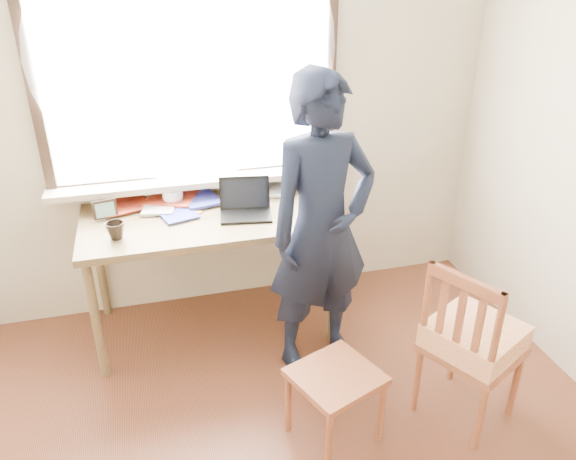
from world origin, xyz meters
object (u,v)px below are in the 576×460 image
object	(u,v)px
desk	(209,227)
person	(322,229)
laptop	(245,206)
mug_dark	(116,231)
side_chair	(472,340)
mug_white	(173,197)
work_chair	(336,384)

from	to	relation	value
desk	person	distance (m)	0.75
desk	laptop	size ratio (longest dim) A/B	4.48
laptop	mug_dark	size ratio (longest dim) A/B	3.22
desk	side_chair	xyz separation A→B (m)	(1.16, -1.13, -0.24)
mug_white	side_chair	bearing A→B (deg)	-44.82
laptop	mug_dark	bearing A→B (deg)	-169.82
laptop	side_chair	distance (m)	1.49
mug_dark	work_chair	size ratio (longest dim) A/B	0.21
desk	laptop	bearing A→B (deg)	-9.15
work_chair	side_chair	bearing A→B (deg)	-2.44
mug_dark	mug_white	bearing A→B (deg)	48.29
laptop	mug_white	bearing A→B (deg)	148.84
work_chair	person	xyz separation A→B (m)	(0.12, 0.62, 0.53)
mug_white	mug_dark	distance (m)	0.52
mug_dark	work_chair	xyz separation A→B (m)	(0.98, -0.93, -0.52)
mug_dark	side_chair	bearing A→B (deg)	-29.48
desk	work_chair	xyz separation A→B (m)	(0.45, -1.10, -0.39)
desk	mug_dark	xyz separation A→B (m)	(-0.53, -0.17, 0.13)
laptop	work_chair	bearing A→B (deg)	-78.08
desk	mug_dark	world-z (taller)	mug_dark
desk	mug_white	size ratio (longest dim) A/B	11.87
desk	side_chair	world-z (taller)	side_chair
mug_white	person	world-z (taller)	person
person	laptop	bearing A→B (deg)	116.50
mug_dark	person	world-z (taller)	person
mug_white	person	size ratio (longest dim) A/B	0.07
person	mug_dark	bearing A→B (deg)	153.27
mug_white	person	bearing A→B (deg)	-42.50
laptop	work_chair	distance (m)	1.20
laptop	desk	bearing A→B (deg)	170.85
work_chair	mug_dark	bearing A→B (deg)	136.57
laptop	side_chair	world-z (taller)	laptop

